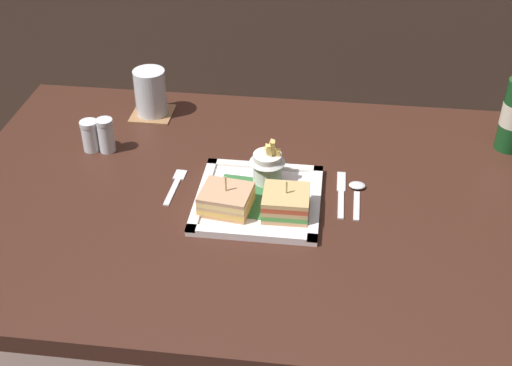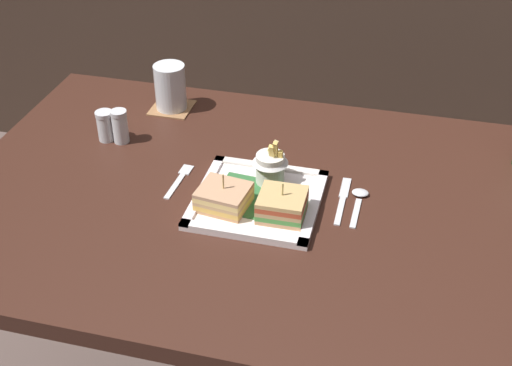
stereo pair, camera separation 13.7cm
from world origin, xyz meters
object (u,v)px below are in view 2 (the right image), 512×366
Objects in this scene: square_plate at (258,200)px; salt_shaker at (106,127)px; sandwich_half_left at (224,197)px; knife at (343,198)px; dining_table at (254,244)px; spoon at (359,198)px; fries_cup at (271,163)px; sandwich_half_right at (282,205)px; fork at (180,179)px; pepper_shaker at (120,128)px; water_glass at (171,90)px.

salt_shaker reaches higher than square_plate.
knife is at bearing 22.75° from sandwich_half_left.
dining_table is at bearing -18.69° from salt_shaker.
square_plate is 0.21m from spoon.
dining_table is 0.20m from fries_cup.
sandwich_half_right is 0.26m from fork.
fries_cup reaches higher than pepper_shaker.
sandwich_half_right reaches higher than square_plate.
knife is (0.23, 0.10, -0.03)m from sandwich_half_left.
fork is (-0.12, 0.08, -0.03)m from sandwich_half_left.
sandwich_half_right is (0.06, -0.04, 0.03)m from square_plate.
sandwich_half_left is 0.45m from water_glass.
knife is (0.35, 0.02, 0.00)m from fork.
knife is at bearing -170.60° from spoon.
sandwich_half_right is 0.52m from water_glass.
spoon is (0.21, 0.04, 0.14)m from dining_table.
salt_shaker is (-0.42, 0.09, -0.03)m from fries_cup.
sandwich_half_left is 1.17× the size of sandwich_half_right.
water_glass reaches higher than salt_shaker.
dining_table is 12.16× the size of fries_cup.
spoon is at bearing 35.55° from sandwich_half_right.
sandwich_half_right reaches higher than spoon.
fries_cup is 0.20m from spoon.
pepper_shaker is (-0.57, 0.09, 0.03)m from spoon.
dining_table is 0.26m from spoon.
sandwich_half_right is at bearing -138.61° from knife.
fork and knife have the same top height.
fries_cup is 0.17m from knife.
dining_table is 0.14m from square_plate.
spoon is 1.59× the size of pepper_shaker.
sandwich_half_right is 0.56× the size of knife.
square_plate is 1.97× the size of spoon.
water_glass is at bearing 149.59° from knife.
knife is at bearing -9.94° from salt_shaker.
fries_cup is at bearing 7.74° from fork.
sandwich_half_left is 0.12m from sandwich_half_right.
sandwich_half_left is at bearing -145.20° from square_plate.
sandwich_half_left reaches higher than spoon.
spoon is (0.20, 0.06, -0.00)m from square_plate.
fries_cup is 1.43× the size of salt_shaker.
fries_cup is 0.43m from salt_shaker.
pepper_shaker is at bearing 157.19° from square_plate.
water_glass is at bearing 123.50° from sandwich_half_left.
dining_table is at bearing 53.54° from sandwich_half_left.
square_plate is at bearing -162.18° from knife.
spoon is at bearing 21.17° from sandwich_half_left.
sandwich_half_right is 0.12m from fries_cup.
salt_shaker is (-0.46, 0.20, -0.00)m from sandwich_half_right.
square_plate is at bearing -59.75° from dining_table.
salt_shaker is (-0.39, 0.13, 0.17)m from dining_table.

